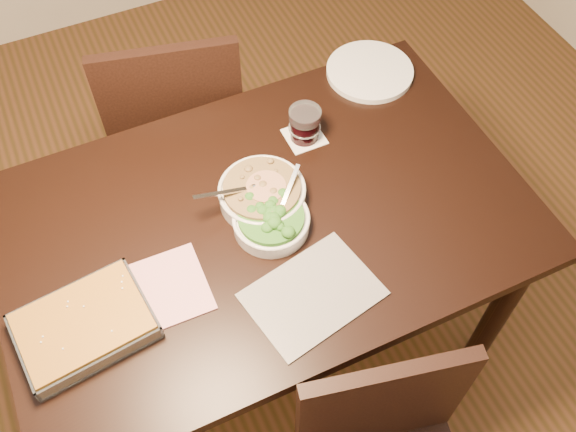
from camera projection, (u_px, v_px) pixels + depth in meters
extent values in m
plane|color=#412D12|center=(271.00, 335.00, 2.31)|extent=(4.00, 4.00, 0.00)
cube|color=black|center=(264.00, 220.00, 1.71)|extent=(1.40, 0.90, 0.04)
cube|color=black|center=(265.00, 235.00, 1.77)|extent=(1.26, 0.76, 0.08)
cylinder|color=black|center=(500.00, 309.00, 1.98)|extent=(0.07, 0.07, 0.71)
cylinder|color=black|center=(46.00, 267.00, 2.06)|extent=(0.07, 0.07, 0.71)
cylinder|color=black|center=(381.00, 144.00, 2.36)|extent=(0.07, 0.07, 0.71)
cube|color=#C6385F|center=(151.00, 294.00, 1.56)|extent=(0.28, 0.21, 0.01)
cube|color=#282931|center=(313.00, 294.00, 1.56)|extent=(0.35, 0.28, 0.01)
cube|color=white|center=(304.00, 137.00, 1.85)|extent=(0.11, 0.11, 0.00)
cylinder|color=silver|center=(262.00, 195.00, 1.71)|extent=(0.23, 0.23, 0.04)
torus|color=silver|center=(262.00, 189.00, 1.69)|extent=(0.23, 0.23, 0.01)
cylinder|color=#3C2A10|center=(262.00, 188.00, 1.68)|extent=(0.20, 0.20, 0.02)
cube|color=silver|center=(237.00, 194.00, 1.65)|extent=(0.15, 0.01, 0.05)
cylinder|color=maroon|center=(266.00, 186.00, 1.67)|extent=(0.11, 0.11, 0.00)
cylinder|color=silver|center=(271.00, 223.00, 1.66)|extent=(0.20, 0.20, 0.04)
torus|color=silver|center=(271.00, 218.00, 1.64)|extent=(0.20, 0.20, 0.01)
cylinder|color=#164610|center=(271.00, 217.00, 1.64)|extent=(0.17, 0.17, 0.02)
cube|color=silver|center=(280.00, 195.00, 1.66)|extent=(0.10, 0.10, 0.04)
cube|color=silver|center=(87.00, 330.00, 1.51)|extent=(0.33, 0.25, 0.01)
cube|color=#613D0D|center=(84.00, 325.00, 1.48)|extent=(0.31, 0.24, 0.05)
cube|color=silver|center=(68.00, 291.00, 1.54)|extent=(0.30, 0.04, 0.04)
cube|color=silver|center=(102.00, 364.00, 1.43)|extent=(0.30, 0.04, 0.04)
cube|color=silver|center=(143.00, 296.00, 1.53)|extent=(0.03, 0.22, 0.04)
cube|color=silver|center=(22.00, 358.00, 1.44)|extent=(0.03, 0.22, 0.04)
cylinder|color=black|center=(305.00, 127.00, 1.82)|extent=(0.08, 0.08, 0.08)
cylinder|color=silver|center=(305.00, 115.00, 1.78)|extent=(0.09, 0.09, 0.03)
cylinder|color=white|center=(370.00, 71.00, 2.00)|extent=(0.27, 0.27, 0.02)
cube|color=black|center=(381.00, 406.00, 1.51)|extent=(0.41, 0.12, 0.44)
cube|color=black|center=(178.00, 118.00, 2.31)|extent=(0.52, 0.52, 0.04)
cylinder|color=black|center=(226.00, 118.00, 2.63)|extent=(0.04, 0.04, 0.43)
cylinder|color=black|center=(242.00, 190.00, 2.42)|extent=(0.04, 0.04, 0.43)
cylinder|color=black|center=(134.00, 132.00, 2.59)|extent=(0.04, 0.04, 0.43)
cylinder|color=black|center=(141.00, 206.00, 2.37)|extent=(0.04, 0.04, 0.43)
cube|color=black|center=(173.00, 108.00, 1.99)|extent=(0.43, 0.13, 0.47)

